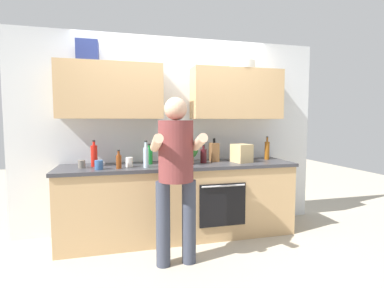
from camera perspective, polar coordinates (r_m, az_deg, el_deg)
The scene contains 18 objects.
ground_plane at distance 3.72m, azimuth -2.29°, elevation -17.84°, with size 12.00×12.00×0.00m, color #B2A893.
back_wall_unit at distance 3.71m, azimuth -3.26°, elevation 5.86°, with size 4.00×0.39×2.50m.
counter at distance 3.57m, azimuth -2.29°, elevation -11.14°, with size 2.84×0.67×0.90m.
person_standing at distance 2.78m, azimuth -3.21°, elevation -4.69°, with size 0.49×0.45×1.65m.
bottle_vinegar at distance 3.24m, azimuth -14.41°, elevation -3.35°, with size 0.06×0.06×0.21m.
bottle_wine at distance 3.57m, azimuth 2.30°, elevation -2.31°, with size 0.08×0.08×0.23m.
bottle_syrup at distance 4.01m, azimuth 14.75°, elevation -1.18°, with size 0.06×0.06×0.31m.
bottle_water at distance 3.24m, azimuth -9.17°, elevation -2.44°, with size 0.06×0.06×0.30m.
bottle_hotsauce at distance 3.47m, azimuth -18.95°, elevation -2.17°, with size 0.07×0.07×0.30m.
bottle_juice at distance 3.50m, azimuth -5.02°, elevation -1.85°, with size 0.07×0.07×0.31m.
bottle_oil at distance 3.43m, azimuth -3.78°, elevation -1.98°, with size 0.06×0.06×0.32m.
bottle_soda at distance 3.50m, azimuth -8.50°, elevation -2.45°, with size 0.08×0.08×0.25m.
cup_stoneware at distance 3.41m, azimuth -21.18°, elevation -3.77°, with size 0.08×0.08×0.09m, color slate.
cup_tea at distance 3.24m, azimuth -18.10°, elevation -3.99°, with size 0.09×0.09×0.10m, color #33598C.
cup_coffee at distance 3.33m, azimuth -12.43°, elevation -3.56°, with size 0.08×0.08×0.11m, color white.
knife_block at distance 3.70m, azimuth 4.43°, elevation -1.62°, with size 0.10×0.14×0.30m.
potted_herb at distance 3.44m, azimuth -0.54°, elevation -1.39°, with size 0.21×0.21×0.28m.
grocery_bag_bread at distance 3.67m, azimuth 9.87°, elevation -1.82°, with size 0.21×0.22×0.23m, color tan.
Camera 1 is at (-0.70, -3.37, 1.43)m, focal length 26.72 mm.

